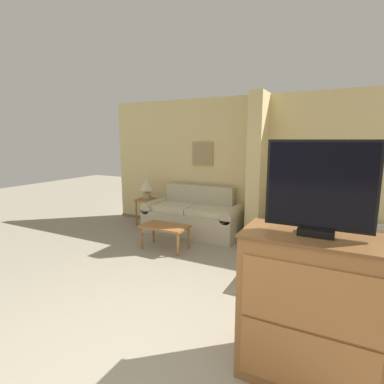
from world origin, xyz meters
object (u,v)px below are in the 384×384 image
table_lamp (147,185)px  tv_dresser (310,310)px  coffee_table (165,228)px  tv (319,189)px  bed (333,252)px  backpack (333,224)px  couch (193,216)px

table_lamp → tv_dresser: bearing=-39.3°
coffee_table → tv: tv is taller
tv_dresser → bed: 2.27m
coffee_table → bed: bearing=8.6°
bed → tv_dresser: bearing=-92.3°
tv_dresser → backpack: size_ratio=2.54×
table_lamp → backpack: table_lamp is taller
coffee_table → bed: (2.53, 0.38, -0.09)m
table_lamp → tv: 4.56m
couch → tv: tv is taller
couch → tv_dresser: tv_dresser is taller
table_lamp → couch: bearing=-1.0°
tv → backpack: 2.03m
bed → backpack: (-0.02, -0.35, 0.49)m
tv_dresser → backpack: tv_dresser is taller
couch → coffee_table: 0.99m
table_lamp → coffee_table: bearing=-43.4°
backpack → couch: bearing=158.9°
couch → coffee_table: size_ratio=2.39×
table_lamp → tv_dresser: size_ratio=0.39×
table_lamp → bed: bearing=-9.9°
tv_dresser → bed: tv_dresser is taller
tv_dresser → tv: (-0.00, 0.00, 0.90)m
backpack → tv: bearing=-92.0°
couch → backpack: 2.68m
bed → couch: bearing=166.4°
couch → tv: bearing=-49.8°
bed → table_lamp: bearing=170.1°
couch → backpack: backpack is taller
table_lamp → backpack: 3.70m
coffee_table → backpack: size_ratio=1.73×
couch → bed: bearing=-13.6°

